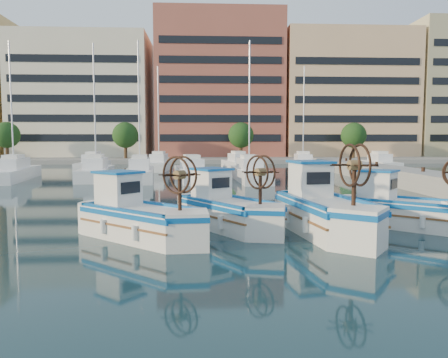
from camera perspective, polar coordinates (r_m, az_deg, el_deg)
ground at (r=15.59m, az=5.15°, el=-7.24°), size 300.00×300.00×0.00m
waterfront at (r=81.31m, az=5.25°, el=10.48°), size 180.00×40.00×25.60m
yacht_marina at (r=42.69m, az=-4.32°, el=1.26°), size 39.12×23.16×11.50m
fishing_boat_a at (r=15.06m, az=-11.09°, el=-4.70°), size 4.48×4.28×2.85m
fishing_boat_b at (r=16.52m, az=0.37°, el=-3.77°), size 3.89×4.63×2.83m
fishing_boat_c at (r=16.09m, az=12.81°, el=-3.74°), size 2.82×5.30×3.22m
fishing_boat_d at (r=18.10m, az=22.38°, el=-3.46°), size 4.35×4.08×2.74m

